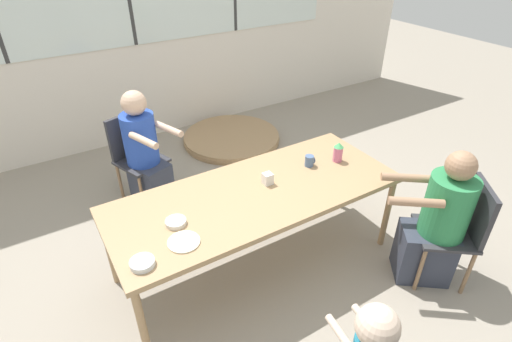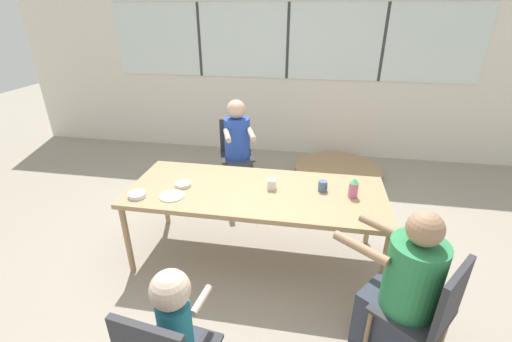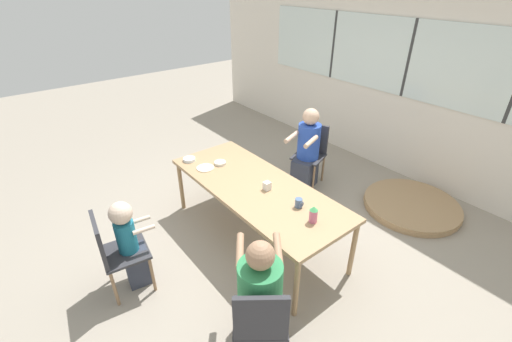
# 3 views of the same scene
# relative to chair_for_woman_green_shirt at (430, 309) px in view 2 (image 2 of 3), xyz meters

# --- Properties ---
(ground_plane) EXTENTS (16.00, 16.00, 0.00)m
(ground_plane) POSITION_rel_chair_for_woman_green_shirt_xyz_m (-1.19, 0.91, -0.51)
(ground_plane) COLOR gray
(wall_back_with_windows) EXTENTS (8.40, 0.08, 2.80)m
(wall_back_with_windows) POSITION_rel_chair_for_woman_green_shirt_xyz_m (-1.19, 3.57, 0.91)
(wall_back_with_windows) COLOR silver
(wall_back_with_windows) RESTS_ON ground_plane
(dining_table) EXTENTS (2.17, 0.87, 0.71)m
(dining_table) POSITION_rel_chair_for_woman_green_shirt_xyz_m (-1.19, 0.91, 0.14)
(dining_table) COLOR tan
(dining_table) RESTS_ON ground_plane
(chair_for_woman_green_shirt) EXTENTS (0.56, 0.56, 0.86)m
(chair_for_woman_green_shirt) POSITION_rel_chair_for_woman_green_shirt_xyz_m (0.00, 0.00, 0.00)
(chair_for_woman_green_shirt) COLOR #333338
(chair_for_woman_green_shirt) RESTS_ON ground_plane
(chair_for_man_blue_shirt) EXTENTS (0.51, 0.51, 0.86)m
(chair_for_man_blue_shirt) POSITION_rel_chair_for_woman_green_shirt_xyz_m (-1.70, 2.32, 0.00)
(chair_for_man_blue_shirt) COLOR #333338
(chair_for_man_blue_shirt) RESTS_ON ground_plane
(person_woman_green_shirt) EXTENTS (0.67, 0.62, 1.12)m
(person_woman_green_shirt) POSITION_rel_chair_for_woman_green_shirt_xyz_m (-0.13, 0.10, -0.01)
(person_woman_green_shirt) COLOR #333847
(person_woman_green_shirt) RESTS_ON ground_plane
(person_man_blue_shirt) EXTENTS (0.47, 0.62, 1.15)m
(person_man_blue_shirt) POSITION_rel_chair_for_woman_green_shirt_xyz_m (-1.64, 2.17, 0.01)
(person_man_blue_shirt) COLOR #333847
(person_man_blue_shirt) RESTS_ON ground_plane
(person_toddler) EXTENTS (0.24, 0.36, 0.97)m
(person_toddler) POSITION_rel_chair_for_woman_green_shirt_xyz_m (-1.38, -0.43, -0.01)
(person_toddler) COLOR #333847
(person_toddler) RESTS_ON ground_plane
(coffee_mug) EXTENTS (0.08, 0.07, 0.09)m
(coffee_mug) POSITION_rel_chair_for_woman_green_shirt_xyz_m (-0.63, 0.99, 0.24)
(coffee_mug) COLOR slate
(coffee_mug) RESTS_ON dining_table
(sippy_cup) EXTENTS (0.08, 0.08, 0.17)m
(sippy_cup) POSITION_rel_chair_for_woman_green_shirt_xyz_m (-0.39, 0.93, 0.28)
(sippy_cup) COLOR #CC668C
(sippy_cup) RESTS_ON dining_table
(milk_carton_small) EXTENTS (0.07, 0.07, 0.09)m
(milk_carton_small) POSITION_rel_chair_for_woman_green_shirt_xyz_m (-1.06, 0.95, 0.24)
(milk_carton_small) COLOR silver
(milk_carton_small) RESTS_ON dining_table
(bowl_white_shallow) EXTENTS (0.14, 0.14, 0.03)m
(bowl_white_shallow) POSITION_rel_chair_for_woman_green_shirt_xyz_m (-1.83, 0.87, 0.21)
(bowl_white_shallow) COLOR silver
(bowl_white_shallow) RESTS_ON dining_table
(bowl_cereal) EXTENTS (0.14, 0.14, 0.04)m
(bowl_cereal) POSITION_rel_chair_for_woman_green_shirt_xyz_m (-2.13, 0.63, 0.21)
(bowl_cereal) COLOR silver
(bowl_cereal) RESTS_ON dining_table
(plate_tortillas) EXTENTS (0.20, 0.20, 0.01)m
(plate_tortillas) POSITION_rel_chair_for_woman_green_shirt_xyz_m (-1.86, 0.68, 0.20)
(plate_tortillas) COLOR beige
(plate_tortillas) RESTS_ON dining_table
(folded_table_stack) EXTENTS (1.21, 1.21, 0.09)m
(folded_table_stack) POSITION_rel_chair_for_woman_green_shirt_xyz_m (-0.36, 2.85, -0.47)
(folded_table_stack) COLOR tan
(folded_table_stack) RESTS_ON ground_plane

